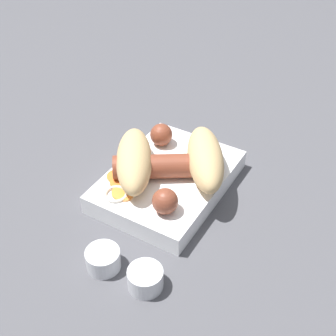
{
  "coord_description": "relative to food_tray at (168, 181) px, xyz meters",
  "views": [
    {
      "loc": [
        0.45,
        0.27,
        0.47
      ],
      "look_at": [
        0.0,
        0.0,
        0.04
      ],
      "focal_mm": 50.0,
      "sensor_mm": 36.0,
      "label": 1
    }
  ],
  "objects": [
    {
      "name": "pickled_veggies",
      "position": [
        0.07,
        -0.04,
        0.02
      ],
      "size": [
        0.07,
        0.07,
        0.0
      ],
      "color": "orange",
      "rests_on": "food_tray"
    },
    {
      "name": "food_tray",
      "position": [
        0.0,
        0.0,
        0.0
      ],
      "size": [
        0.21,
        0.16,
        0.03
      ],
      "color": "white",
      "rests_on": "ground_plane"
    },
    {
      "name": "condiment_cup_far",
      "position": [
        0.17,
        0.07,
        -0.0
      ],
      "size": [
        0.04,
        0.04,
        0.03
      ],
      "color": "silver",
      "rests_on": "ground_plane"
    },
    {
      "name": "bread_roll",
      "position": [
        -0.0,
        0.0,
        0.04
      ],
      "size": [
        0.2,
        0.21,
        0.05
      ],
      "color": "tan",
      "rests_on": "food_tray"
    },
    {
      "name": "sausage",
      "position": [
        0.01,
        -0.0,
        0.03
      ],
      "size": [
        0.16,
        0.15,
        0.04
      ],
      "color": "brown",
      "rests_on": "food_tray"
    },
    {
      "name": "ground_plane",
      "position": [
        0.0,
        0.0,
        -0.01
      ],
      "size": [
        3.0,
        3.0,
        0.0
      ],
      "primitive_type": "plane",
      "color": "#4C4C51"
    },
    {
      "name": "condiment_cup_near",
      "position": [
        0.17,
        0.01,
        -0.0
      ],
      "size": [
        0.04,
        0.04,
        0.03
      ],
      "color": "silver",
      "rests_on": "ground_plane"
    }
  ]
}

